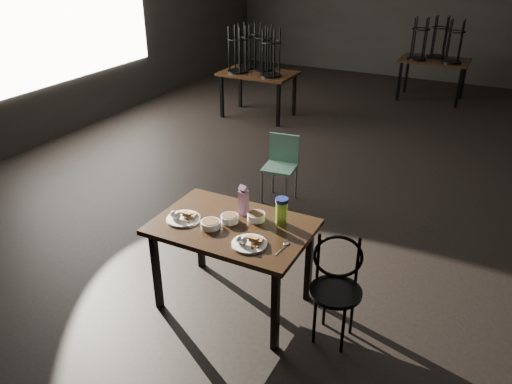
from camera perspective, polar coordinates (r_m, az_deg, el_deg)
The scene contains 13 objects.
main_table at distance 3.86m, azimuth -2.70°, elevation -4.76°, with size 1.20×0.80×0.75m.
plate_left at distance 3.91m, azimuth -8.36°, elevation -2.86°, with size 0.26×0.26×0.09m.
plate_right at distance 3.57m, azimuth -0.82°, elevation -5.75°, with size 0.26×0.26×0.08m.
bowl_near at distance 3.85m, azimuth -3.04°, elevation -3.02°, with size 0.14×0.14×0.05m.
bowl_far at distance 3.87m, azimuth 0.01°, elevation -2.81°, with size 0.14×0.14×0.06m.
bowl_big at distance 3.79m, azimuth -5.24°, elevation -3.67°, with size 0.15×0.15×0.05m.
juice_carton at distance 3.91m, azimuth -1.43°, elevation -1.00°, with size 0.07×0.07×0.25m.
water_bottle at distance 3.78m, azimuth 2.94°, elevation -2.18°, with size 0.11×0.11×0.22m.
spoon at distance 3.58m, azimuth 3.36°, elevation -6.01°, with size 0.05×0.20×0.01m.
bentwood_chair at distance 3.73m, azimuth 9.16°, elevation -10.00°, with size 0.42×0.41×0.81m.
school_chair at distance 5.65m, azimuth 2.91°, elevation 3.45°, with size 0.39×0.39×0.75m.
bg_table_left at distance 8.42m, azimuth 0.09°, elevation 13.88°, with size 1.20×0.80×1.48m.
bg_table_far at distance 9.92m, azimuth 19.78°, elevation 14.24°, with size 1.20×0.80×1.48m.
Camera 1 is at (0.94, -5.19, 2.70)m, focal length 35.00 mm.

